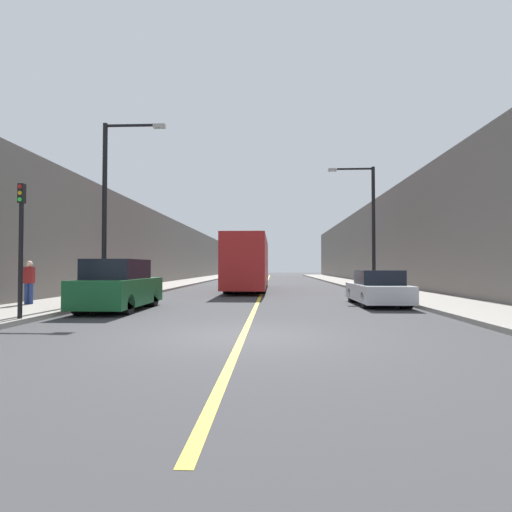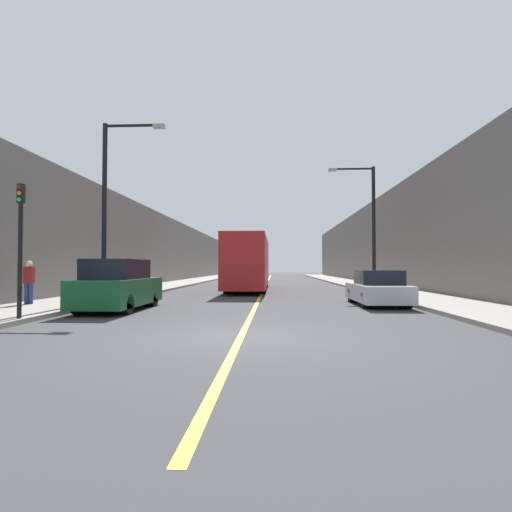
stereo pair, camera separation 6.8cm
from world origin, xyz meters
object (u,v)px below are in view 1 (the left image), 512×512
Objects in this scene: parked_suv_left at (119,287)px; street_lamp_right at (369,220)px; bus at (249,263)px; car_right_near at (378,289)px; street_lamp_left at (110,199)px; traffic_light at (21,244)px; pedestrian at (29,282)px.

parked_suv_left is 14.68m from street_lamp_right.
bus is 1.69× the size of street_lamp_right.
bus is 12.17m from car_right_near.
street_lamp_right is at bearing 27.95° from street_lamp_left.
bus is 2.69× the size of parked_suv_left.
bus reaches higher than parked_suv_left.
traffic_light is at bearing -91.37° from street_lamp_left.
car_right_near is at bearing 6.67° from pedestrian.
street_lamp_right is 17.40m from pedestrian.
pedestrian is (-13.78, -1.61, 0.36)m from car_right_near.
pedestrian is at bearing 119.67° from traffic_light.
bus is at bearing 151.28° from street_lamp_right.
parked_suv_left is 0.60× the size of street_lamp_left.
traffic_light reaches higher than car_right_near.
pedestrian is (-2.53, -1.54, -3.47)m from street_lamp_left.
parked_suv_left is at bearing -107.13° from bus.
car_right_near is (9.96, 2.32, -0.21)m from parked_suv_left.
traffic_light reaches higher than pedestrian.
parked_suv_left is (-3.95, -12.83, -1.01)m from bus.
bus is 14.43m from pedestrian.
street_lamp_right is (11.19, 8.86, 3.44)m from parked_suv_left.
car_right_near is 12.88m from traffic_light.
car_right_near is 2.54× the size of pedestrian.
pedestrian is at bearing -151.47° from street_lamp_right.
parked_suv_left is 4.01m from traffic_light.
parked_suv_left is at bearing -10.45° from pedestrian.
street_lamp_left reaches higher than bus.
bus is at bearing 63.62° from street_lamp_left.
traffic_light is at bearing -135.62° from street_lamp_right.
traffic_light is 4.97m from pedestrian.
street_lamp_left is at bearing 31.30° from pedestrian.
street_lamp_left is (-1.30, 2.24, 3.62)m from parked_suv_left.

